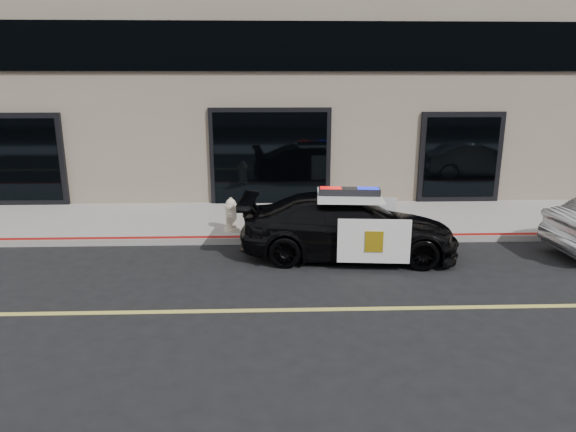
{
  "coord_description": "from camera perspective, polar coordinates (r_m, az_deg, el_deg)",
  "views": [
    {
      "loc": [
        -1.0,
        -7.65,
        3.62
      ],
      "look_at": [
        -0.66,
        2.2,
        1.0
      ],
      "focal_mm": 32.0,
      "sensor_mm": 36.0,
      "label": 1
    }
  ],
  "objects": [
    {
      "name": "fire_hydrant",
      "position": [
        12.14,
        -6.34,
        0.04
      ],
      "size": [
        0.37,
        0.51,
        0.81
      ],
      "color": "beige",
      "rests_on": "sidewalk_n"
    },
    {
      "name": "police_car",
      "position": [
        10.8,
        6.72,
        -1.11
      ],
      "size": [
        2.63,
        4.83,
        1.48
      ],
      "color": "black",
      "rests_on": "ground"
    },
    {
      "name": "sidewalk_n",
      "position": [
        13.42,
        2.36,
        -0.44
      ],
      "size": [
        60.0,
        3.5,
        0.15
      ],
      "primitive_type": "cube",
      "color": "gray",
      "rests_on": "ground"
    },
    {
      "name": "ground",
      "position": [
        8.52,
        5.04,
        -10.31
      ],
      "size": [
        120.0,
        120.0,
        0.0
      ],
      "primitive_type": "plane",
      "color": "black",
      "rests_on": "ground"
    },
    {
      "name": "building_n",
      "position": [
        18.33,
        1.25,
        22.35
      ],
      "size": [
        60.0,
        7.0,
        12.0
      ],
      "primitive_type": "cube",
      "color": "#756856",
      "rests_on": "ground"
    }
  ]
}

